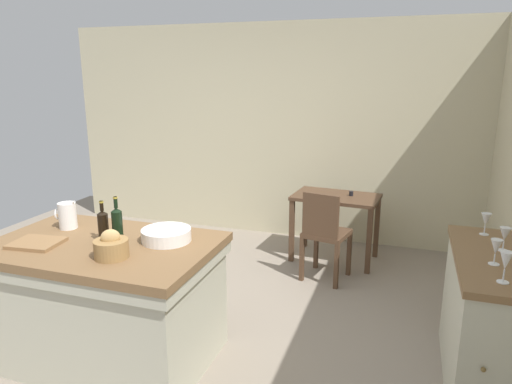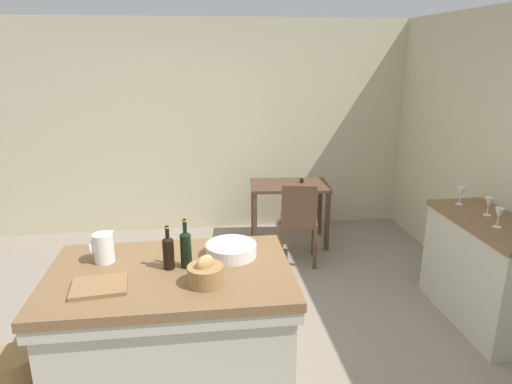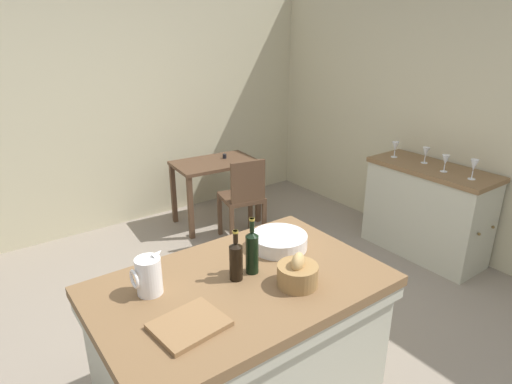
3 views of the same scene
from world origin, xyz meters
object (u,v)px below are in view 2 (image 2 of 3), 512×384
Objects in this scene: wash_bowl at (231,250)px; bread_basket at (206,274)px; writing_desk at (289,194)px; wicker_hamper at (14,377)px; side_cabinet at (484,271)px; wine_bottle_dark at (186,248)px; island_table at (173,326)px; wine_glass_right at (461,193)px; wine_glass_left at (499,214)px; cutting_board at (99,286)px; wine_bottle_amber at (168,252)px; pitcher at (103,247)px; wine_glass_middle at (489,203)px; wooden_chair at (298,220)px.

bread_basket is (-0.18, -0.37, 0.02)m from wash_bowl.
wicker_hamper is (-2.29, -2.33, -0.45)m from writing_desk.
side_cabinet is 2.21m from wash_bowl.
wicker_hamper is at bearing -134.62° from writing_desk.
wine_bottle_dark reaches higher than wicker_hamper.
wine_glass_right is (2.50, 0.93, 0.54)m from island_table.
wine_glass_left is 1.00× the size of wine_glass_right.
writing_desk is at bearing 62.05° from island_table.
bread_basket is at bearing -162.90° from side_cabinet.
wash_bowl is 1.09× the size of cutting_board.
island_table is 0.52m from wine_bottle_amber.
wicker_hamper is (-0.62, -0.16, -0.82)m from pitcher.
side_cabinet is 3.61× the size of wicker_hamper.
island_table is 2.57m from wine_glass_left.
island_table is 9.84× the size of wine_glass_right.
wine_glass_left is at bearing 7.73° from wine_bottle_amber.
island_table is 9.93× the size of wine_glass_middle.
side_cabinet reaches higher than island_table.
wine_glass_right is at bearing 14.31° from wicker_hamper.
wine_glass_left is 3.65m from wicker_hamper.
wine_glass_right is at bearing 88.23° from wine_glass_left.
wash_bowl reaches higher than wicker_hamper.
pitcher is (-1.68, -2.17, 0.37)m from writing_desk.
side_cabinet is 3.63m from wicker_hamper.
wine_glass_left is at bearing -58.03° from writing_desk.
wine_bottle_dark is at bearing -159.63° from wine_glass_right.
wine_bottle_amber reaches higher than island_table.
wash_bowl is 2.22m from wine_glass_middle.
island_table is at bearing -1.36° from wicker_hamper.
wine_bottle_amber is at bearing -172.27° from wine_glass_left.
bread_basket reaches higher than cutting_board.
wash_bowl reaches higher than side_cabinet.
writing_desk is 2.37m from wine_glass_left.
wooden_chair is at bearing 139.62° from wine_glass_middle.
wine_glass_right is (2.90, 1.10, 0.12)m from cutting_board.
wine_glass_left is (2.08, 0.20, 0.09)m from wash_bowl.
writing_desk is at bearing 68.14° from bread_basket.
pitcher reaches higher than cutting_board.
wine_bottle_amber reaches higher than writing_desk.
wash_bowl is at bearing 23.94° from wine_bottle_dark.
wine_glass_middle reaches higher than side_cabinet.
wash_bowl is 1.19× the size of wine_bottle_amber.
wine_bottle_dark reaches higher than wine_glass_middle.
pitcher reaches higher than wine_glass_middle.
wine_bottle_amber reaches higher than wash_bowl.
writing_desk is 2.89× the size of wicker_hamper.
wash_bowl is 2.09m from wine_glass_left.
cutting_board is 2.01× the size of wine_glass_right.
wash_bowl is (-0.83, -1.60, 0.42)m from wooden_chair.
wicker_hamper is (-1.45, -0.15, -0.76)m from wash_bowl.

